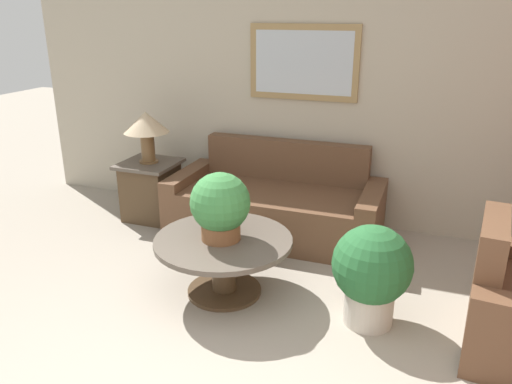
{
  "coord_description": "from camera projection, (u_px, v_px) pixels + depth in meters",
  "views": [
    {
      "loc": [
        0.96,
        -1.69,
        2.11
      ],
      "look_at": [
        -0.46,
        2.16,
        0.61
      ],
      "focal_mm": 35.0,
      "sensor_mm": 36.0,
      "label": 1
    }
  ],
  "objects": [
    {
      "name": "side_table",
      "position": [
        151.0,
        190.0,
        5.29
      ],
      "size": [
        0.57,
        0.57,
        0.62
      ],
      "color": "#4C3823",
      "rests_on": "ground_plane"
    },
    {
      "name": "potted_plant_on_table",
      "position": [
        220.0,
        206.0,
        3.7
      ],
      "size": [
        0.45,
        0.45,
        0.52
      ],
      "color": "brown",
      "rests_on": "coffee_table"
    },
    {
      "name": "coffee_table",
      "position": [
        224.0,
        253.0,
        3.85
      ],
      "size": [
        1.06,
        1.06,
        0.47
      ],
      "color": "#4C3823",
      "rests_on": "ground_plane"
    },
    {
      "name": "couch_main",
      "position": [
        276.0,
        205.0,
        4.94
      ],
      "size": [
        2.05,
        0.92,
        0.87
      ],
      "color": "brown",
      "rests_on": "ground_plane"
    },
    {
      "name": "potted_plant_floor",
      "position": [
        372.0,
        271.0,
        3.45
      ],
      "size": [
        0.56,
        0.56,
        0.74
      ],
      "color": "beige",
      "rests_on": "ground_plane"
    },
    {
      "name": "wall_back",
      "position": [
        335.0,
        97.0,
        4.9
      ],
      "size": [
        6.89,
        0.09,
        2.6
      ],
      "color": "#B2A893",
      "rests_on": "ground_plane"
    },
    {
      "name": "table_lamp",
      "position": [
        146.0,
        125.0,
        5.06
      ],
      "size": [
        0.46,
        0.46,
        0.53
      ],
      "color": "brown",
      "rests_on": "side_table"
    }
  ]
}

